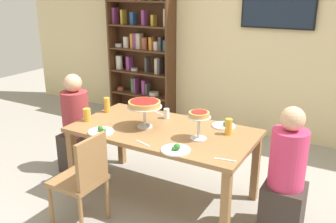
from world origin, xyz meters
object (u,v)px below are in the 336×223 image
(chair_near_left, at_px, (83,177))
(cutlery_fork_far, at_px, (159,113))
(salad_plate_near_diner, at_px, (101,131))
(beer_glass_amber_tall, at_px, (107,105))
(dining_table, at_px, (163,137))
(cutlery_fork_near, at_px, (143,143))
(television, at_px, (278,6))
(water_glass_clear_near, at_px, (166,114))
(diner_head_east, at_px, (285,181))
(salad_plate_far_diner, at_px, (176,149))
(salad_plate_spare, at_px, (225,125))
(deep_dish_pizza_stand, at_px, (144,105))
(bookshelf, at_px, (142,47))
(beer_glass_amber_short, at_px, (229,127))
(beer_glass_amber_spare, at_px, (87,115))
(diner_head_west, at_px, (77,131))
(personal_pizza_stand, at_px, (199,119))
(cutlery_knife_near, at_px, (225,160))

(chair_near_left, height_order, cutlery_fork_far, chair_near_left)
(salad_plate_near_diner, bearing_deg, beer_glass_amber_tall, 123.07)
(dining_table, height_order, cutlery_fork_near, cutlery_fork_near)
(television, height_order, water_glass_clear_near, television)
(diner_head_east, relative_size, salad_plate_near_diner, 4.72)
(salad_plate_far_diner, height_order, salad_plate_spare, salad_plate_far_diner)
(deep_dish_pizza_stand, bearing_deg, bookshelf, 123.95)
(chair_near_left, bearing_deg, bookshelf, 23.56)
(beer_glass_amber_tall, relative_size, cutlery_fork_near, 0.91)
(chair_near_left, distance_m, salad_plate_near_diner, 0.48)
(beer_glass_amber_tall, xyz_separation_m, water_glass_clear_near, (0.67, 0.14, -0.03))
(dining_table, relative_size, cutlery_fork_near, 9.77)
(salad_plate_far_diner, xyz_separation_m, beer_glass_amber_short, (0.25, 0.56, 0.06))
(dining_table, height_order, beer_glass_amber_short, beer_glass_amber_short)
(deep_dish_pizza_stand, height_order, beer_glass_amber_spare, deep_dish_pizza_stand)
(dining_table, relative_size, diner_head_east, 1.53)
(bookshelf, xyz_separation_m, television, (2.06, 0.10, 0.66))
(diner_head_west, height_order, beer_glass_amber_short, diner_head_west)
(personal_pizza_stand, distance_m, salad_plate_spare, 0.46)
(salad_plate_spare, distance_m, beer_glass_amber_spare, 1.39)
(beer_glass_amber_tall, distance_m, beer_glass_amber_short, 1.39)
(beer_glass_amber_short, xyz_separation_m, water_glass_clear_near, (-0.72, 0.10, -0.02))
(dining_table, xyz_separation_m, diner_head_east, (1.18, 0.02, -0.17))
(cutlery_fork_far, bearing_deg, water_glass_clear_near, 169.97)
(salad_plate_far_diner, bearing_deg, bookshelf, 128.62)
(television, xyz_separation_m, beer_glass_amber_spare, (-1.28, -2.29, -1.00))
(dining_table, xyz_separation_m, bookshelf, (-1.56, 2.01, 0.49))
(diner_head_west, relative_size, deep_dish_pizza_stand, 3.37)
(personal_pizza_stand, relative_size, salad_plate_spare, 1.14)
(diner_head_west, relative_size, cutlery_fork_near, 6.39)
(beer_glass_amber_short, height_order, cutlery_knife_near, beer_glass_amber_short)
(dining_table, xyz_separation_m, deep_dish_pizza_stand, (-0.18, -0.04, 0.31))
(television, relative_size, beer_glass_amber_short, 6.21)
(dining_table, height_order, diner_head_west, diner_head_west)
(television, distance_m, deep_dish_pizza_stand, 2.40)
(dining_table, relative_size, beer_glass_amber_tall, 10.75)
(beer_glass_amber_short, relative_size, cutlery_knife_near, 0.85)
(personal_pizza_stand, height_order, salad_plate_near_diner, personal_pizza_stand)
(diner_head_west, relative_size, beer_glass_amber_tall, 7.03)
(personal_pizza_stand, relative_size, beer_glass_amber_tall, 1.60)
(chair_near_left, height_order, salad_plate_far_diner, chair_near_left)
(cutlery_knife_near, bearing_deg, salad_plate_spare, 101.83)
(dining_table, relative_size, beer_glass_amber_spare, 13.30)
(water_glass_clear_near, bearing_deg, bookshelf, 129.82)
(chair_near_left, height_order, cutlery_knife_near, chair_near_left)
(personal_pizza_stand, height_order, salad_plate_spare, personal_pizza_stand)
(chair_near_left, relative_size, cutlery_fork_near, 4.83)
(diner_head_west, xyz_separation_m, beer_glass_amber_tall, (0.36, 0.12, 0.33))
(beer_glass_amber_short, bearing_deg, diner_head_east, -15.49)
(personal_pizza_stand, distance_m, beer_glass_amber_short, 0.33)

